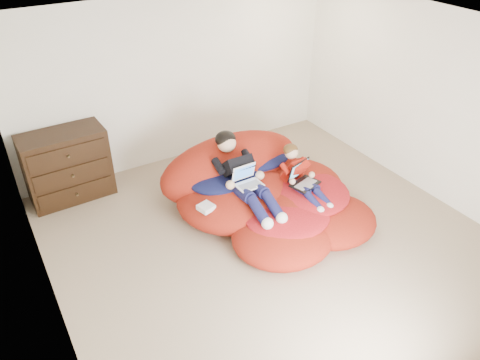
% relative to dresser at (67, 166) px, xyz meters
% --- Properties ---
extents(room_shell, '(5.10, 5.10, 2.77)m').
position_rel_dresser_xyz_m(room_shell, '(1.84, -2.21, -0.27)').
color(room_shell, tan).
rests_on(room_shell, ground).
extents(dresser, '(1.11, 0.62, 0.98)m').
position_rel_dresser_xyz_m(dresser, '(0.00, 0.00, 0.00)').
color(dresser, black).
rests_on(dresser, ground).
extents(beanbag_pile, '(2.39, 2.38, 0.94)m').
position_rel_dresser_xyz_m(beanbag_pile, '(2.12, -1.63, -0.22)').
color(beanbag_pile, '#AB2313').
rests_on(beanbag_pile, ground).
extents(cream_pillow, '(0.46, 0.29, 0.29)m').
position_rel_dresser_xyz_m(cream_pillow, '(1.59, -0.91, 0.13)').
color(cream_pillow, white).
rests_on(cream_pillow, beanbag_pile).
extents(older_boy, '(0.37, 1.35, 0.73)m').
position_rel_dresser_xyz_m(older_boy, '(1.79, -1.59, 0.18)').
color(older_boy, black).
rests_on(older_boy, beanbag_pile).
extents(younger_boy, '(0.29, 0.90, 0.59)m').
position_rel_dresser_xyz_m(younger_boy, '(2.49, -1.91, 0.10)').
color(younger_boy, '#B01D0F').
rests_on(younger_boy, beanbag_pile).
extents(laptop_white, '(0.32, 0.29, 0.23)m').
position_rel_dresser_xyz_m(laptop_white, '(1.79, -1.74, 0.15)').
color(laptop_white, white).
rests_on(laptop_white, older_boy).
extents(laptop_black, '(0.42, 0.42, 0.27)m').
position_rel_dresser_xyz_m(laptop_black, '(2.49, -1.96, 0.07)').
color(laptop_black, black).
rests_on(laptop_black, younger_boy).
extents(power_adapter, '(0.21, 0.21, 0.06)m').
position_rel_dresser_xyz_m(power_adapter, '(1.22, -1.73, -0.07)').
color(power_adapter, white).
rests_on(power_adapter, beanbag_pile).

